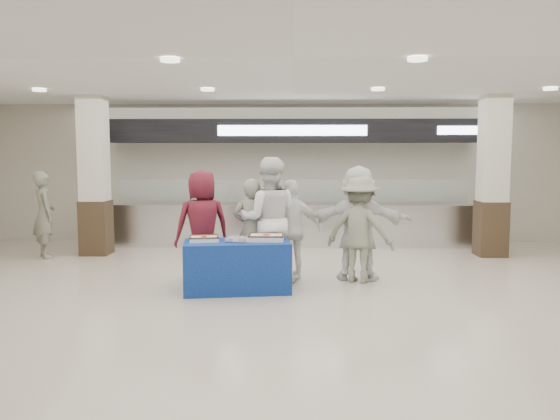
{
  "coord_description": "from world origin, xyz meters",
  "views": [
    {
      "loc": [
        -0.03,
        -6.76,
        2.01
      ],
      "look_at": [
        -0.19,
        1.6,
        1.18
      ],
      "focal_mm": 35.0,
      "sensor_mm": 36.0,
      "label": 1
    }
  ],
  "objects_px": {
    "sheet_cake_left": "(204,238)",
    "soldier_bg": "(44,214)",
    "chef_tall": "(269,220)",
    "soldier_b": "(360,229)",
    "civilian_maroon": "(202,226)",
    "soldier_a": "(252,230)",
    "civilian_white": "(358,223)",
    "display_table": "(237,266)",
    "cupcake_tray": "(239,239)",
    "sheet_cake_right": "(266,237)",
    "chef_short": "(292,230)"
  },
  "relations": [
    {
      "from": "sheet_cake_left",
      "to": "soldier_bg",
      "type": "xyz_separation_m",
      "value": [
        -3.58,
        2.63,
        0.06
      ]
    },
    {
      "from": "chef_tall",
      "to": "soldier_b",
      "type": "relative_size",
      "value": 1.17
    },
    {
      "from": "civilian_maroon",
      "to": "soldier_bg",
      "type": "distance_m",
      "value": 3.97
    },
    {
      "from": "sheet_cake_left",
      "to": "chef_tall",
      "type": "xyz_separation_m",
      "value": [
        0.94,
        0.66,
        0.2
      ]
    },
    {
      "from": "civilian_maroon",
      "to": "soldier_a",
      "type": "xyz_separation_m",
      "value": [
        0.79,
        0.0,
        -0.07
      ]
    },
    {
      "from": "soldier_a",
      "to": "civilian_white",
      "type": "bearing_deg",
      "value": -170.77
    },
    {
      "from": "display_table",
      "to": "cupcake_tray",
      "type": "xyz_separation_m",
      "value": [
        0.04,
        -0.01,
        0.4
      ]
    },
    {
      "from": "civilian_maroon",
      "to": "soldier_a",
      "type": "bearing_deg",
      "value": 157.53
    },
    {
      "from": "display_table",
      "to": "sheet_cake_right",
      "type": "xyz_separation_m",
      "value": [
        0.43,
        0.07,
        0.43
      ]
    },
    {
      "from": "soldier_bg",
      "to": "soldier_b",
      "type": "bearing_deg",
      "value": -145.79
    },
    {
      "from": "display_table",
      "to": "soldier_a",
      "type": "relative_size",
      "value": 0.94
    },
    {
      "from": "sheet_cake_right",
      "to": "civilian_white",
      "type": "relative_size",
      "value": 0.28
    },
    {
      "from": "soldier_a",
      "to": "chef_short",
      "type": "distance_m",
      "value": 0.67
    },
    {
      "from": "sheet_cake_left",
      "to": "cupcake_tray",
      "type": "xyz_separation_m",
      "value": [
        0.52,
        0.01,
        -0.02
      ]
    },
    {
      "from": "soldier_b",
      "to": "sheet_cake_left",
      "type": "bearing_deg",
      "value": 40.44
    },
    {
      "from": "chef_tall",
      "to": "soldier_bg",
      "type": "height_order",
      "value": "chef_tall"
    },
    {
      "from": "soldier_a",
      "to": "chef_short",
      "type": "height_order",
      "value": "soldier_a"
    },
    {
      "from": "display_table",
      "to": "cupcake_tray",
      "type": "relative_size",
      "value": 3.72
    },
    {
      "from": "soldier_a",
      "to": "chef_tall",
      "type": "distance_m",
      "value": 0.32
    },
    {
      "from": "civilian_maroon",
      "to": "chef_tall",
      "type": "distance_m",
      "value": 1.07
    },
    {
      "from": "chef_tall",
      "to": "chef_short",
      "type": "height_order",
      "value": "chef_tall"
    },
    {
      "from": "civilian_maroon",
      "to": "chef_short",
      "type": "xyz_separation_m",
      "value": [
        1.43,
        0.18,
        -0.08
      ]
    },
    {
      "from": "display_table",
      "to": "chef_tall",
      "type": "distance_m",
      "value": 1.0
    },
    {
      "from": "sheet_cake_left",
      "to": "soldier_a",
      "type": "bearing_deg",
      "value": 45.18
    },
    {
      "from": "cupcake_tray",
      "to": "sheet_cake_right",
      "type": "bearing_deg",
      "value": 12.7
    },
    {
      "from": "soldier_a",
      "to": "soldier_bg",
      "type": "height_order",
      "value": "soldier_bg"
    },
    {
      "from": "chef_short",
      "to": "soldier_bg",
      "type": "height_order",
      "value": "soldier_bg"
    },
    {
      "from": "sheet_cake_left",
      "to": "civilian_white",
      "type": "bearing_deg",
      "value": 19.02
    },
    {
      "from": "cupcake_tray",
      "to": "chef_short",
      "type": "relative_size",
      "value": 0.26
    },
    {
      "from": "chef_tall",
      "to": "chef_short",
      "type": "bearing_deg",
      "value": -154.69
    },
    {
      "from": "sheet_cake_right",
      "to": "civilian_white",
      "type": "distance_m",
      "value": 1.63
    },
    {
      "from": "sheet_cake_right",
      "to": "chef_short",
      "type": "relative_size",
      "value": 0.32
    },
    {
      "from": "soldier_bg",
      "to": "chef_tall",
      "type": "bearing_deg",
      "value": -151.06
    },
    {
      "from": "sheet_cake_left",
      "to": "cupcake_tray",
      "type": "height_order",
      "value": "sheet_cake_left"
    },
    {
      "from": "cupcake_tray",
      "to": "civilian_maroon",
      "type": "relative_size",
      "value": 0.23
    },
    {
      "from": "soldier_b",
      "to": "soldier_a",
      "type": "bearing_deg",
      "value": 24.88
    },
    {
      "from": "soldier_b",
      "to": "sheet_cake_right",
      "type": "bearing_deg",
      "value": 46.0
    },
    {
      "from": "soldier_b",
      "to": "soldier_bg",
      "type": "height_order",
      "value": "soldier_bg"
    },
    {
      "from": "sheet_cake_left",
      "to": "civilian_white",
      "type": "relative_size",
      "value": 0.26
    },
    {
      "from": "soldier_bg",
      "to": "display_table",
      "type": "bearing_deg",
      "value": -160.19
    },
    {
      "from": "soldier_a",
      "to": "chef_short",
      "type": "xyz_separation_m",
      "value": [
        0.64,
        0.18,
        -0.01
      ]
    },
    {
      "from": "sheet_cake_left",
      "to": "civilian_maroon",
      "type": "distance_m",
      "value": 0.68
    },
    {
      "from": "civilian_maroon",
      "to": "civilian_white",
      "type": "height_order",
      "value": "civilian_white"
    },
    {
      "from": "civilian_maroon",
      "to": "chef_short",
      "type": "distance_m",
      "value": 1.45
    },
    {
      "from": "sheet_cake_left",
      "to": "soldier_a",
      "type": "distance_m",
      "value": 0.93
    },
    {
      "from": "display_table",
      "to": "civilian_maroon",
      "type": "distance_m",
      "value": 1.03
    },
    {
      "from": "sheet_cake_right",
      "to": "civilian_white",
      "type": "xyz_separation_m",
      "value": [
        1.46,
        0.72,
        0.13
      ]
    },
    {
      "from": "chef_short",
      "to": "sheet_cake_left",
      "type": "bearing_deg",
      "value": 21.08
    },
    {
      "from": "chef_short",
      "to": "soldier_bg",
      "type": "distance_m",
      "value": 5.2
    },
    {
      "from": "sheet_cake_left",
      "to": "soldier_bg",
      "type": "bearing_deg",
      "value": 143.71
    }
  ]
}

